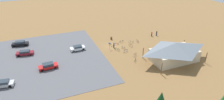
{
  "coord_description": "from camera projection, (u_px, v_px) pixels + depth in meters",
  "views": [
    {
      "loc": [
        19.68,
        48.0,
        25.02
      ],
      "look_at": [
        2.07,
        4.56,
        1.2
      ],
      "focal_mm": 30.4,
      "sensor_mm": 36.0,
      "label": 1
    }
  ],
  "objects": [
    {
      "name": "ground",
      "position": [
        113.0,
        46.0,
        57.59
      ],
      "size": [
        160.0,
        160.0,
        0.0
      ],
      "primitive_type": "plane",
      "color": "olive",
      "rests_on": "ground"
    },
    {
      "name": "parking_lot_asphalt",
      "position": [
        19.0,
        64.0,
        48.1
      ],
      "size": [
        43.31,
        34.37,
        0.05
      ],
      "primitive_type": "cube",
      "color": "#56565B",
      "rests_on": "ground"
    },
    {
      "name": "bike_pavilion",
      "position": [
        175.0,
        51.0,
        48.61
      ],
      "size": [
        13.79,
        8.61,
        5.04
      ],
      "color": "beige",
      "rests_on": "ground"
    },
    {
      "name": "trash_bin",
      "position": [
        111.0,
        38.0,
        61.84
      ],
      "size": [
        0.6,
        0.6,
        0.9
      ],
      "primitive_type": "cylinder",
      "color": "brown",
      "rests_on": "ground"
    },
    {
      "name": "lot_sign",
      "position": [
        110.0,
        45.0,
        55.05
      ],
      "size": [
        0.56,
        0.08,
        2.2
      ],
      "color": "#99999E",
      "rests_on": "ground"
    },
    {
      "name": "bicycle_black_near_porch",
      "position": [
        122.0,
        41.0,
        59.76
      ],
      "size": [
        1.71,
        0.48,
        0.78
      ],
      "color": "black",
      "rests_on": "ground"
    },
    {
      "name": "bicycle_silver_by_bin",
      "position": [
        135.0,
        55.0,
        51.79
      ],
      "size": [
        1.45,
        1.12,
        0.91
      ],
      "color": "black",
      "rests_on": "ground"
    },
    {
      "name": "bicycle_red_yard_front",
      "position": [
        116.0,
        44.0,
        58.11
      ],
      "size": [
        1.59,
        0.48,
        0.77
      ],
      "color": "black",
      "rests_on": "ground"
    },
    {
      "name": "bicycle_white_front_row",
      "position": [
        131.0,
        42.0,
        59.47
      ],
      "size": [
        1.49,
        0.72,
        0.8
      ],
      "color": "black",
      "rests_on": "ground"
    },
    {
      "name": "bicycle_green_trailside",
      "position": [
        117.0,
        49.0,
        54.76
      ],
      "size": [
        1.11,
        1.46,
        0.84
      ],
      "color": "black",
      "rests_on": "ground"
    },
    {
      "name": "bicycle_orange_back_row",
      "position": [
        135.0,
        60.0,
        49.32
      ],
      "size": [
        1.09,
        1.33,
        0.76
      ],
      "color": "black",
      "rests_on": "ground"
    },
    {
      "name": "bicycle_yellow_edge_north",
      "position": [
        131.0,
        45.0,
        57.05
      ],
      "size": [
        0.65,
        1.7,
        0.86
      ],
      "color": "black",
      "rests_on": "ground"
    },
    {
      "name": "bicycle_purple_yard_left",
      "position": [
        137.0,
        41.0,
        59.72
      ],
      "size": [
        0.48,
        1.84,
        0.84
      ],
      "color": "black",
      "rests_on": "ground"
    },
    {
      "name": "bicycle_blue_edge_south",
      "position": [
        126.0,
        51.0,
        53.79
      ],
      "size": [
        1.74,
        0.64,
        0.88
      ],
      "color": "black",
      "rests_on": "ground"
    },
    {
      "name": "bicycle_teal_yard_center",
      "position": [
        124.0,
        48.0,
        55.79
      ],
      "size": [
        0.76,
        1.59,
        0.76
      ],
      "color": "black",
      "rests_on": "ground"
    },
    {
      "name": "bicycle_black_lone_east",
      "position": [
        110.0,
        45.0,
        57.61
      ],
      "size": [
        0.64,
        1.72,
        0.87
      ],
      "color": "black",
      "rests_on": "ground"
    },
    {
      "name": "car_silver_front_row",
      "position": [
        3.0,
        84.0,
        39.68
      ],
      "size": [
        4.44,
        2.3,
        1.37
      ],
      "color": "#BCBCC1",
      "rests_on": "parking_lot_asphalt"
    },
    {
      "name": "car_white_end_stall",
      "position": [
        78.0,
        48.0,
        54.79
      ],
      "size": [
        4.31,
        2.02,
        1.35
      ],
      "color": "white",
      "rests_on": "parking_lot_asphalt"
    },
    {
      "name": "car_black_second_row",
      "position": [
        20.0,
        44.0,
        57.37
      ],
      "size": [
        4.89,
        2.52,
        1.49
      ],
      "color": "black",
      "rests_on": "parking_lot_asphalt"
    },
    {
      "name": "car_red_back_corner",
      "position": [
        48.0,
        66.0,
        45.93
      ],
      "size": [
        4.58,
        2.09,
        1.43
      ],
      "color": "red",
      "rests_on": "parking_lot_asphalt"
    },
    {
      "name": "car_maroon_inner_stall",
      "position": [
        25.0,
        53.0,
        52.1
      ],
      "size": [
        4.69,
        2.43,
        1.36
      ],
      "color": "maroon",
      "rests_on": "parking_lot_asphalt"
    },
    {
      "name": "visitor_by_pavilion",
      "position": [
        157.0,
        33.0,
        64.57
      ],
      "size": [
        0.36,
        0.36,
        1.79
      ],
      "color": "#2D3347",
      "rests_on": "ground"
    },
    {
      "name": "visitor_at_bikes",
      "position": [
        152.0,
        34.0,
        64.13
      ],
      "size": [
        0.4,
        0.39,
        1.74
      ],
      "color": "#2D3347",
      "rests_on": "ground"
    },
    {
      "name": "visitor_near_lot",
      "position": [
        114.0,
        45.0,
        56.23
      ],
      "size": [
        0.38,
        0.36,
        1.8
      ],
      "color": "#2D3347",
      "rests_on": "ground"
    }
  ]
}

